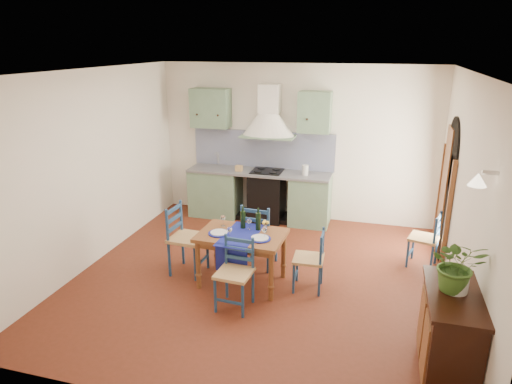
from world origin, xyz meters
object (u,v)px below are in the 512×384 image
dining_table (242,240)px  sideboard (449,333)px  chair_near (235,273)px  potted_plant (458,265)px

dining_table → sideboard: bearing=-27.0°
chair_near → sideboard: 2.45m
dining_table → chair_near: (0.09, -0.58, -0.18)m
sideboard → potted_plant: size_ratio=1.99×
sideboard → potted_plant: bearing=93.3°
chair_near → sideboard: (2.36, -0.67, 0.05)m
dining_table → potted_plant: (2.44, -1.19, 0.56)m
dining_table → sideboard: size_ratio=1.11×
dining_table → sideboard: dining_table is taller
dining_table → chair_near: size_ratio=1.31×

